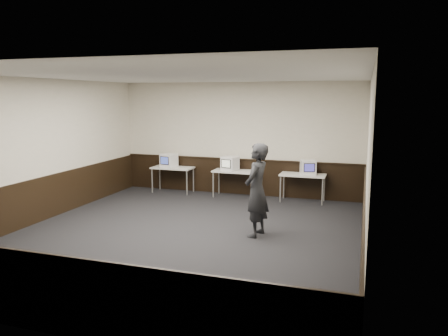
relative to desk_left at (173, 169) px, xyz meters
The scene contains 18 objects.
floor 4.13m from the desk_left, 62.18° to the right, with size 8.00×8.00×0.00m, color black.
ceiling 4.79m from the desk_left, 62.18° to the right, with size 8.00×8.00×0.00m, color white.
back_wall 2.15m from the desk_left, 11.89° to the left, with size 7.00×7.00×0.00m, color beige.
front_wall 7.89m from the desk_left, 75.96° to the right, with size 7.00×7.00×0.00m, color beige.
left_wall 4.05m from the desk_left, 113.96° to the right, with size 8.00×8.00×0.00m, color beige.
right_wall 6.56m from the desk_left, 33.69° to the right, with size 8.00×8.00×0.00m, color beige.
wainscot_back 1.95m from the desk_left, 11.31° to the left, with size 6.98×0.04×1.00m, color black.
wainscot_front 7.82m from the desk_left, 75.93° to the right, with size 6.98×0.04×1.00m, color black.
wainscot_left 3.94m from the desk_left, 113.70° to the right, with size 0.04×7.98×1.00m, color black.
wainscot_right 6.48m from the desk_left, 33.79° to the right, with size 0.04×7.98×1.00m, color black.
wainscot_rail 1.96m from the desk_left, 10.73° to the left, with size 6.98×0.06×0.04m, color black.
desk_left is the anchor object (origin of this frame).
desk_center 1.90m from the desk_left, ahead, with size 1.20×0.60×0.75m.
desk_right 3.80m from the desk_left, ahead, with size 1.20×0.60×0.75m.
emac_left 0.29m from the desk_left, behind, with size 0.47×0.49×0.39m.
emac_center 1.79m from the desk_left, ahead, with size 0.48×0.50×0.40m.
emac_right 3.94m from the desk_left, ahead, with size 0.49×0.50×0.39m.
person 4.63m from the desk_left, 44.06° to the right, with size 0.69×0.45×1.89m, color black.
Camera 1 is at (3.44, -7.93, 2.80)m, focal length 35.00 mm.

